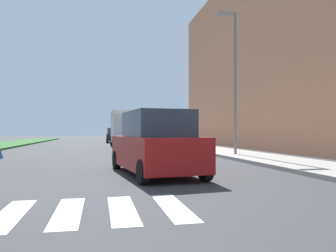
{
  "coord_description": "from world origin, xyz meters",
  "views": [
    {
      "loc": [
        0.95,
        1.45,
        1.35
      ],
      "look_at": [
        4.96,
        20.57,
        1.66
      ],
      "focal_mm": 35.2,
      "sensor_mm": 36.0,
      "label": 1
    }
  ],
  "objects_px": {
    "suv_crossing": "(155,145)",
    "sedan_distant": "(114,136)",
    "truck_box_delivery": "(125,128)",
    "street_lamp_right": "(233,70)",
    "sedan_midblock": "(131,139)"
  },
  "relations": [
    {
      "from": "sedan_distant",
      "to": "sedan_midblock",
      "type": "bearing_deg",
      "value": -86.91
    },
    {
      "from": "sedan_midblock",
      "to": "sedan_distant",
      "type": "xyz_separation_m",
      "value": [
        -0.72,
        13.34,
        0.03
      ]
    },
    {
      "from": "sedan_midblock",
      "to": "sedan_distant",
      "type": "height_order",
      "value": "sedan_distant"
    },
    {
      "from": "truck_box_delivery",
      "to": "sedan_midblock",
      "type": "bearing_deg",
      "value": -83.54
    },
    {
      "from": "street_lamp_right",
      "to": "sedan_distant",
      "type": "relative_size",
      "value": 1.82
    },
    {
      "from": "street_lamp_right",
      "to": "sedan_midblock",
      "type": "distance_m",
      "value": 11.42
    },
    {
      "from": "suv_crossing",
      "to": "sedan_midblock",
      "type": "bearing_deg",
      "value": 87.42
    },
    {
      "from": "suv_crossing",
      "to": "street_lamp_right",
      "type": "bearing_deg",
      "value": 49.41
    },
    {
      "from": "street_lamp_right",
      "to": "truck_box_delivery",
      "type": "xyz_separation_m",
      "value": [
        -4.75,
        11.91,
        -2.96
      ]
    },
    {
      "from": "sedan_distant",
      "to": "truck_box_delivery",
      "type": "distance_m",
      "value": 11.24
    },
    {
      "from": "sedan_midblock",
      "to": "sedan_distant",
      "type": "distance_m",
      "value": 13.36
    },
    {
      "from": "truck_box_delivery",
      "to": "sedan_distant",
      "type": "bearing_deg",
      "value": 92.45
    },
    {
      "from": "suv_crossing",
      "to": "sedan_distant",
      "type": "xyz_separation_m",
      "value": [
        -0.01,
        29.21,
        -0.13
      ]
    },
    {
      "from": "sedan_distant",
      "to": "truck_box_delivery",
      "type": "relative_size",
      "value": 0.67
    },
    {
      "from": "sedan_midblock",
      "to": "truck_box_delivery",
      "type": "relative_size",
      "value": 0.71
    }
  ]
}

